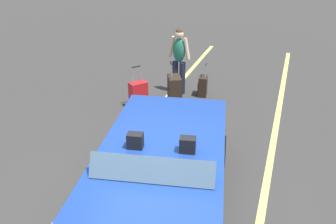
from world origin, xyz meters
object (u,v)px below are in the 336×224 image
(suitcase_large_black, at_px, (175,92))
(suitcase_small_carryon, at_px, (203,86))
(convertible_car, at_px, (156,188))
(traveler_person, at_px, (179,58))
(suitcase_medium_bright, at_px, (138,95))

(suitcase_large_black, distance_m, suitcase_small_carryon, 0.98)
(convertible_car, bearing_deg, suitcase_large_black, -175.88)
(suitcase_large_black, bearing_deg, convertible_car, -100.82)
(convertible_car, xyz_separation_m, traveler_person, (-4.60, -1.15, 0.34))
(suitcase_medium_bright, relative_size, traveler_person, 0.60)
(suitcase_medium_bright, xyz_separation_m, traveler_person, (-1.16, 0.62, 0.62))
(convertible_car, distance_m, suitcase_small_carryon, 4.67)
(suitcase_large_black, xyz_separation_m, suitcase_medium_bright, (0.33, -0.78, -0.06))
(convertible_car, height_order, traveler_person, traveler_person)
(suitcase_large_black, bearing_deg, traveler_person, 75.62)
(suitcase_medium_bright, height_order, suitcase_small_carryon, suitcase_medium_bright)
(convertible_car, relative_size, suitcase_small_carryon, 5.28)
(traveler_person, bearing_deg, suitcase_large_black, 18.29)
(convertible_car, distance_m, traveler_person, 4.75)
(convertible_car, bearing_deg, suitcase_small_carryon, 175.88)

